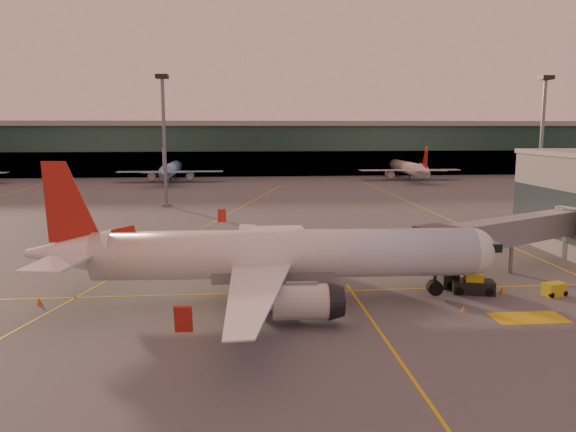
{
  "coord_description": "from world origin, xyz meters",
  "views": [
    {
      "loc": [
        -5.65,
        -46.31,
        15.48
      ],
      "look_at": [
        0.22,
        19.79,
        5.0
      ],
      "focal_mm": 35.0,
      "sensor_mm": 36.0,
      "label": 1
    }
  ],
  "objects": [
    {
      "name": "cone_tail",
      "position": [
        -23.38,
        3.27,
        0.29
      ],
      "size": [
        0.48,
        0.48,
        0.61
      ],
      "color": "#F65E0C",
      "rests_on": "ground"
    },
    {
      "name": "taxi_markings",
      "position": [
        -7.32,
        44.49,
        0.01
      ],
      "size": [
        100.12,
        173.0,
        0.01
      ],
      "color": "gold",
      "rests_on": "ground"
    },
    {
      "name": "distant_aircraft_row",
      "position": [
        -21.0,
        118.0,
        0.0
      ],
      "size": [
        290.0,
        34.0,
        13.0
      ],
      "color": "#80A5D6",
      "rests_on": "ground"
    },
    {
      "name": "pushback_tug",
      "position": [
        16.31,
        3.23,
        0.79
      ],
      "size": [
        4.18,
        2.91,
        1.96
      ],
      "rotation": [
        0.0,
        0.0,
        -0.25
      ],
      "color": "black",
      "rests_on": "ground"
    },
    {
      "name": "cone_nose",
      "position": [
        19.01,
        2.81,
        0.3
      ],
      "size": [
        0.49,
        0.49,
        0.62
      ],
      "color": "#F65E0C",
      "rests_on": "ground"
    },
    {
      "name": "mast_west_near",
      "position": [
        -20.0,
        66.0,
        14.86
      ],
      "size": [
        2.4,
        2.4,
        25.6
      ],
      "color": "slate",
      "rests_on": "ground"
    },
    {
      "name": "main_airplane",
      "position": [
        -2.9,
        2.48,
        4.11
      ],
      "size": [
        41.89,
        37.67,
        12.65
      ],
      "rotation": [
        0.0,
        0.0,
        -0.03
      ],
      "color": "silver",
      "rests_on": "ground"
    },
    {
      "name": "cone_fwd",
      "position": [
        13.31,
        -1.9,
        0.24
      ],
      "size": [
        0.39,
        0.39,
        0.49
      ],
      "color": "#F65E0C",
      "rests_on": "ground"
    },
    {
      "name": "terminal",
      "position": [
        0.0,
        141.79,
        8.76
      ],
      "size": [
        400.0,
        20.0,
        17.6
      ],
      "color": "#19382D",
      "rests_on": "ground"
    },
    {
      "name": "jet_bridge",
      "position": [
        24.67,
        10.87,
        4.32
      ],
      "size": [
        25.31,
        15.73,
        6.14
      ],
      "color": "slate",
      "rests_on": "ground"
    },
    {
      "name": "catering_truck",
      "position": [
        -1.34,
        15.11,
        2.54
      ],
      "size": [
        5.78,
        2.66,
        4.46
      ],
      "rotation": [
        0.0,
        0.0,
        0.01
      ],
      "color": "red",
      "rests_on": "ground"
    },
    {
      "name": "ground",
      "position": [
        0.0,
        0.0,
        0.0
      ],
      "size": [
        600.0,
        600.0,
        0.0
      ],
      "primitive_type": "plane",
      "color": "#4C4F54",
      "rests_on": "ground"
    },
    {
      "name": "mast_east_near",
      "position": [
        55.0,
        62.0,
        14.86
      ],
      "size": [
        2.4,
        2.4,
        25.6
      ],
      "color": "slate",
      "rests_on": "ground"
    },
    {
      "name": "cone_wing_left",
      "position": [
        -2.81,
        19.07,
        0.26
      ],
      "size": [
        0.43,
        0.43,
        0.55
      ],
      "color": "#F65E0C",
      "rests_on": "ground"
    },
    {
      "name": "gpu_cart",
      "position": [
        23.53,
        1.76,
        0.58
      ],
      "size": [
        2.3,
        1.73,
        1.2
      ],
      "rotation": [
        0.0,
        0.0,
        0.27
      ],
      "color": "gold",
      "rests_on": "ground"
    }
  ]
}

